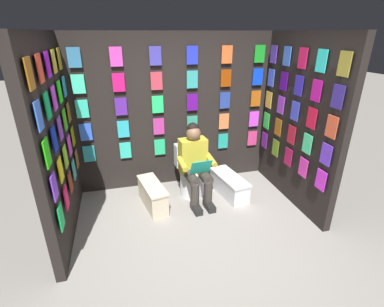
% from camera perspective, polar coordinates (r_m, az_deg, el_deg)
% --- Properties ---
extents(ground_plane, '(30.00, 30.00, 0.00)m').
position_cam_1_polar(ground_plane, '(3.50, 3.38, -19.51)').
color(ground_plane, gray).
extents(display_wall_back, '(3.19, 0.14, 2.40)m').
position_cam_1_polar(display_wall_back, '(4.53, -3.56, 8.22)').
color(display_wall_back, black).
rests_on(display_wall_back, ground).
extents(display_wall_left, '(0.14, 1.82, 2.40)m').
position_cam_1_polar(display_wall_left, '(4.29, 20.65, 5.93)').
color(display_wall_left, black).
rests_on(display_wall_left, ground).
extents(display_wall_right, '(0.14, 1.82, 2.40)m').
position_cam_1_polar(display_wall_right, '(3.62, -25.86, 1.97)').
color(display_wall_right, black).
rests_on(display_wall_right, ground).
extents(toilet, '(0.42, 0.57, 0.77)m').
position_cam_1_polar(toilet, '(4.46, -0.28, -4.06)').
color(toilet, white).
rests_on(toilet, ground).
extents(person_reading, '(0.55, 0.71, 1.19)m').
position_cam_1_polar(person_reading, '(4.15, 0.71, -2.06)').
color(person_reading, gold).
rests_on(person_reading, ground).
extents(comic_longbox_near, '(0.42, 0.82, 0.32)m').
position_cam_1_polar(comic_longbox_near, '(4.51, 7.51, -6.33)').
color(comic_longbox_near, silver).
rests_on(comic_longbox_near, ground).
extents(comic_longbox_far, '(0.39, 0.77, 0.36)m').
position_cam_1_polar(comic_longbox_far, '(4.23, -7.92, -8.26)').
color(comic_longbox_far, beige).
rests_on(comic_longbox_far, ground).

